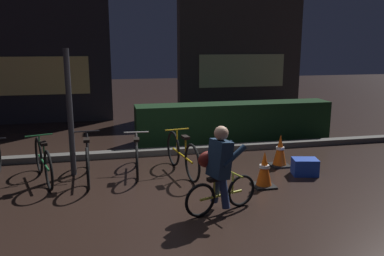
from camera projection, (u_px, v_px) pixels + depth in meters
The scene contains 14 objects.
ground_plane at pixel (188, 190), 6.44m from camera, with size 40.00×40.00×0.00m, color black.
sidewalk_curb at pixel (167, 151), 8.53m from camera, with size 12.00×0.24×0.12m, color #56544F.
hedge_row at pixel (234, 121), 9.68m from camera, with size 4.80×0.70×0.91m, color black.
storefront_left at pixel (34, 39), 11.46m from camera, with size 4.32×0.54×4.90m.
storefront_right at pixel (240, 50), 13.56m from camera, with size 4.29×0.54×4.18m.
street_post at pixel (70, 114), 6.96m from camera, with size 0.10×0.10×2.26m, color #2D2D33.
parked_bike_left_mid at pixel (43, 162), 6.80m from camera, with size 0.57×1.61×0.77m.
parked_bike_center_left at pixel (88, 159), 6.92m from camera, with size 0.46×1.75×0.80m.
parked_bike_center_right at pixel (137, 155), 7.27m from camera, with size 0.46×1.54×0.71m.
parked_bike_right_mid at pixel (182, 155), 7.20m from camera, with size 0.46×1.68×0.78m.
traffic_cone_near at pixel (264, 170), 6.55m from camera, with size 0.36×0.36×0.61m.
traffic_cone_far at pixel (280, 151), 7.64m from camera, with size 0.36×0.36×0.62m.
blue_crate at pixel (305, 167), 7.16m from camera, with size 0.44×0.32×0.30m, color #193DB7.
cyclist at pixel (219, 169), 5.52m from camera, with size 1.14×0.50×1.25m.
Camera 1 is at (-1.23, -5.95, 2.37)m, focal length 37.05 mm.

